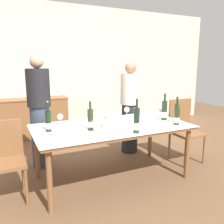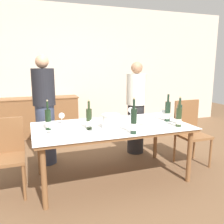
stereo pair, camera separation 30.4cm
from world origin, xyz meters
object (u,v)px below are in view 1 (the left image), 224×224
at_px(chair_right_end, 183,126).
at_px(sideboard_cabinet, 29,118).
at_px(wine_glass_2, 53,127).
at_px(ice_bucket, 112,121).
at_px(wine_bottle_1, 177,116).
at_px(wine_bottle_4, 48,122).
at_px(wine_glass_4, 145,118).
at_px(wine_bottle_2, 164,111).
at_px(dining_table, 112,130).
at_px(wine_bottle_0, 177,113).
at_px(person_host, 40,112).
at_px(wine_glass_1, 60,117).
at_px(wine_glass_0, 127,110).
at_px(person_guest_left, 130,108).
at_px(wine_bottle_5, 137,121).
at_px(chair_left_end, 4,155).
at_px(wine_bottle_3, 90,120).
at_px(wine_glass_5, 95,124).

bearing_deg(chair_right_end, sideboard_cabinet, 132.52).
bearing_deg(wine_glass_2, ice_bucket, 2.55).
distance_m(wine_bottle_1, chair_right_end, 0.72).
bearing_deg(wine_bottle_4, chair_right_end, 0.41).
bearing_deg(chair_right_end, wine_glass_4, -164.55).
height_order(ice_bucket, wine_bottle_2, wine_bottle_2).
distance_m(sideboard_cabinet, wine_bottle_4, 2.33).
xyz_separation_m(dining_table, wine_bottle_2, (0.81, -0.03, 0.19)).
height_order(wine_bottle_0, wine_bottle_1, wine_bottle_0).
distance_m(chair_right_end, person_host, 2.22).
bearing_deg(wine_glass_2, dining_table, 10.19).
bearing_deg(wine_glass_1, ice_bucket, -37.35).
height_order(wine_bottle_2, wine_glass_1, wine_bottle_2).
height_order(wine_bottle_2, wine_glass_0, wine_bottle_2).
bearing_deg(person_guest_left, person_host, 178.44).
xyz_separation_m(sideboard_cabinet, wine_glass_4, (1.18, -2.52, 0.41)).
xyz_separation_m(wine_bottle_0, wine_glass_0, (-0.42, 0.65, -0.03)).
distance_m(wine_bottle_0, wine_bottle_4, 1.69).
bearing_deg(wine_glass_4, wine_glass_0, 84.40).
xyz_separation_m(wine_bottle_5, person_guest_left, (0.60, 1.20, -0.10)).
bearing_deg(person_host, wine_glass_1, -70.06).
xyz_separation_m(wine_bottle_0, chair_right_end, (0.43, 0.31, -0.30)).
relative_size(sideboard_cabinet, wine_bottle_0, 4.36).
height_order(ice_bucket, wine_glass_0, ice_bucket).
height_order(ice_bucket, chair_right_end, chair_right_end).
bearing_deg(chair_left_end, wine_glass_2, -23.69).
distance_m(sideboard_cabinet, chair_right_end, 3.08).
height_order(wine_bottle_0, wine_glass_2, wine_bottle_0).
relative_size(wine_bottle_5, chair_left_end, 0.47).
distance_m(wine_glass_1, wine_glass_4, 1.10).
height_order(wine_bottle_3, wine_glass_5, wine_bottle_3).
relative_size(wine_glass_2, chair_left_end, 0.17).
xyz_separation_m(wine_bottle_2, wine_glass_0, (-0.36, 0.45, -0.04)).
relative_size(wine_bottle_1, wine_bottle_4, 0.90).
distance_m(wine_bottle_2, wine_glass_1, 1.45).
bearing_deg(chair_left_end, wine_bottle_1, -11.27).
height_order(wine_bottle_4, person_host, person_host).
height_order(wine_bottle_1, wine_bottle_5, wine_bottle_5).
bearing_deg(wine_glass_4, chair_right_end, 15.45).
relative_size(wine_bottle_0, wine_bottle_2, 0.97).
bearing_deg(wine_bottle_0, chair_right_end, 36.32).
bearing_deg(wine_glass_4, dining_table, 158.18).
xyz_separation_m(ice_bucket, wine_bottle_0, (0.92, -0.11, 0.03)).
relative_size(ice_bucket, wine_bottle_0, 0.61).
relative_size(wine_bottle_2, wine_glass_0, 2.64).
xyz_separation_m(wine_bottle_4, wine_glass_2, (0.01, -0.22, -0.01)).
height_order(wine_bottle_2, wine_bottle_3, wine_bottle_2).
height_order(wine_glass_1, person_guest_left, person_guest_left).
bearing_deg(wine_glass_1, chair_right_end, -6.56).
distance_m(wine_bottle_0, wine_glass_5, 1.18).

